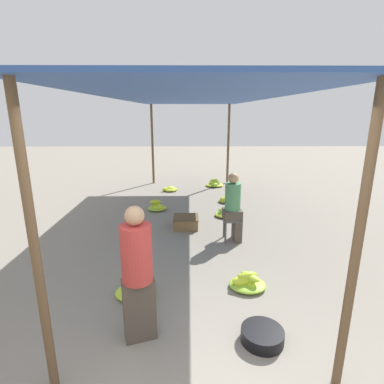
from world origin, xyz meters
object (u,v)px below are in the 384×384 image
Objects in this scene: banana_pile_left_0 at (157,207)px; banana_pile_left_2 at (170,189)px; banana_pile_right_2 at (225,200)px; vendor_seated at (234,206)px; banana_pile_right_0 at (247,282)px; stool at (232,223)px; crate_near at (186,222)px; banana_pile_right_1 at (225,213)px; vendor_foreground at (137,273)px; banana_pile_right_3 at (215,184)px; basin_black at (262,335)px; banana_pile_left_1 at (136,289)px.

banana_pile_left_0 is 1.94m from banana_pile_left_2.
banana_pile_right_2 is at bearing 20.05° from banana_pile_left_0.
vendor_seated is 1.78m from banana_pile_right_0.
crate_near is (-0.90, 0.68, -0.24)m from stool.
vendor_foreground is at bearing -109.45° from banana_pile_right_1.
vendor_seated reaches higher than stool.
vendor_foreground is 7.17m from banana_pile_right_3.
banana_pile_right_0 is at bearing -90.71° from banana_pile_right_1.
banana_pile_right_1 is at bearing 89.29° from banana_pile_right_0.
basin_black is (-0.03, -2.71, -0.29)m from stool.
banana_pile_right_3 is at bearing 89.48° from stool.
banana_pile_left_2 is at bearing 99.62° from crate_near.
banana_pile_right_3 is (-0.14, 1.84, 0.01)m from banana_pile_right_2.
basin_black is at bearing -91.18° from vendor_seated.
basin_black is (1.35, -0.08, -0.73)m from vendor_foreground.
vendor_foreground is at bearing 176.55° from basin_black.
banana_pile_right_1 is 2.97m from banana_pile_right_3.
banana_pile_left_2 is at bearing 110.97° from vendor_seated.
banana_pile_right_3 is 3.80m from crate_near.
vendor_seated is at bearing 89.10° from banana_pile_right_0.
banana_pile_left_0 is (-1.66, 1.86, -0.28)m from stool.
banana_pile_right_3 reaches higher than banana_pile_left_1.
banana_pile_right_0 is (1.65, -3.53, 0.01)m from banana_pile_left_0.
banana_pile_right_2 is 0.68× the size of banana_pile_right_3.
vendor_seated is 4.11m from banana_pile_left_2.
stool reaches higher than banana_pile_right_3.
vendor_seated is at bearing -90.25° from banana_pile_right_3.
vendor_foreground reaches higher than banana_pile_right_2.
vendor_seated reaches higher than banana_pile_left_1.
banana_pile_left_0 is 0.93× the size of crate_near.
banana_pile_right_1 is at bearing 70.55° from vendor_foreground.
crate_near is at bearing -80.38° from banana_pile_left_2.
vendor_foreground reaches higher than banana_pile_right_3.
banana_pile_right_3 is at bearing 21.51° from banana_pile_left_2.
vendor_foreground reaches higher than banana_pile_left_2.
banana_pile_right_3 is at bearing 89.86° from banana_pile_right_1.
banana_pile_left_1 is 4.69m from banana_pile_right_2.
banana_pile_right_3 is 1.09× the size of crate_near.
banana_pile_right_3 reaches higher than banana_pile_right_0.
vendor_seated is 2.51× the size of crate_near.
banana_pile_left_2 is (0.23, 1.93, -0.02)m from banana_pile_left_0.
banana_pile_right_1 is at bearing -97.21° from banana_pile_right_2.
banana_pile_left_0 reaches higher than banana_pile_right_0.
vendor_foreground is 3.41m from crate_near.
stool is at bearing 62.18° from vendor_foreground.
vendor_foreground is 2.87× the size of crate_near.
banana_pile_left_0 is (-1.62, 4.57, 0.01)m from basin_black.
banana_pile_right_1 is (0.04, 3.06, -0.02)m from banana_pile_right_0.
banana_pile_left_2 is at bearing 110.71° from stool.
stool is 2.42m from banana_pile_left_1.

